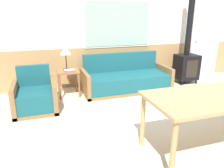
{
  "coord_description": "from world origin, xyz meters",
  "views": [
    {
      "loc": [
        -2.16,
        -2.53,
        1.73
      ],
      "look_at": [
        -1.01,
        1.02,
        0.51
      ],
      "focal_mm": 35.0,
      "sensor_mm": 36.0,
      "label": 1
    }
  ],
  "objects": [
    {
      "name": "couch",
      "position": [
        -0.35,
        2.01,
        0.24
      ],
      "size": [
        2.01,
        0.86,
        0.82
      ],
      "color": "olive",
      "rests_on": "ground_plane"
    },
    {
      "name": "table_lamp",
      "position": [
        -1.68,
        2.14,
        0.96
      ],
      "size": [
        0.24,
        0.24,
        0.5
      ],
      "color": "black",
      "rests_on": "side_table"
    },
    {
      "name": "entry_door",
      "position": [
        2.25,
        2.57,
        1.04
      ],
      "size": [
        0.92,
        0.09,
        2.09
      ],
      "color": "silver",
      "rests_on": "ground_plane"
    },
    {
      "name": "wood_stove",
      "position": [
        1.34,
        2.09,
        0.64
      ],
      "size": [
        0.53,
        0.46,
        2.47
      ],
      "color": "black",
      "rests_on": "ground_plane"
    },
    {
      "name": "wall_back",
      "position": [
        -0.02,
        2.63,
        1.36
      ],
      "size": [
        7.2,
        0.09,
        2.7
      ],
      "color": "tan",
      "rests_on": "ground_plane"
    },
    {
      "name": "side_table",
      "position": [
        -1.67,
        2.06,
        0.45
      ],
      "size": [
        0.46,
        0.46,
        0.56
      ],
      "color": "olive",
      "rests_on": "ground_plane"
    },
    {
      "name": "book_stack",
      "position": [
        -1.65,
        1.97,
        0.58
      ],
      "size": [
        0.23,
        0.17,
        0.04
      ],
      "color": "#994C84",
      "rests_on": "side_table"
    },
    {
      "name": "armchair",
      "position": [
        -2.36,
        1.47,
        0.24
      ],
      "size": [
        0.76,
        0.75,
        0.79
      ],
      "rotation": [
        0.0,
        0.0,
        0.15
      ],
      "color": "olive",
      "rests_on": "ground_plane"
    },
    {
      "name": "ground_plane",
      "position": [
        0.0,
        0.0,
        0.0
      ],
      "size": [
        16.0,
        16.0,
        0.0
      ],
      "primitive_type": "plane",
      "color": "beige"
    }
  ]
}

